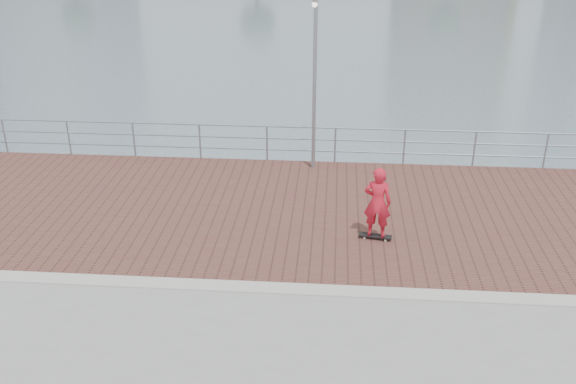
{
  "coord_description": "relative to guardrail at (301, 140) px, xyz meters",
  "views": [
    {
      "loc": [
        1.02,
        -11.05,
        7.41
      ],
      "look_at": [
        0.0,
        2.0,
        1.3
      ],
      "focal_mm": 40.0,
      "sensor_mm": 36.0,
      "label": 1
    }
  ],
  "objects": [
    {
      "name": "guardrail",
      "position": [
        0.0,
        0.0,
        0.0
      ],
      "size": [
        39.06,
        0.06,
        1.13
      ],
      "color": "#8C9EA8",
      "rests_on": "brick_lane"
    },
    {
      "name": "street_lamp",
      "position": [
        0.39,
        -0.9,
        3.17
      ],
      "size": [
        0.4,
        1.15,
        5.44
      ],
      "color": "gray",
      "rests_on": "brick_lane"
    },
    {
      "name": "brick_lane",
      "position": [
        -0.0,
        -3.4,
        -0.68
      ],
      "size": [
        40.0,
        6.8,
        0.02
      ],
      "primitive_type": "cube",
      "color": "brown",
      "rests_on": "seawall"
    },
    {
      "name": "curb",
      "position": [
        -0.0,
        -7.0,
        -0.66
      ],
      "size": [
        40.0,
        0.4,
        0.06
      ],
      "primitive_type": "cube",
      "color": "#B7B5AD",
      "rests_on": "seawall"
    },
    {
      "name": "skateboarder",
      "position": [
        2.04,
        -4.69,
        0.28
      ],
      "size": [
        0.69,
        0.51,
        1.72
      ],
      "primitive_type": "imported",
      "rotation": [
        0.0,
        0.0,
        2.97
      ],
      "color": "red",
      "rests_on": "skateboard"
    },
    {
      "name": "water",
      "position": [
        -0.0,
        -7.0,
        -2.69
      ],
      "size": [
        400.0,
        400.0,
        0.0
      ],
      "primitive_type": "plane",
      "color": "slate",
      "rests_on": "ground"
    },
    {
      "name": "skateboard",
      "position": [
        2.04,
        -4.69,
        -0.6
      ],
      "size": [
        0.79,
        0.33,
        0.09
      ],
      "rotation": [
        0.0,
        0.0,
        -0.17
      ],
      "color": "black",
      "rests_on": "brick_lane"
    }
  ]
}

